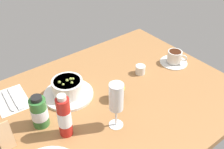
{
  "coord_description": "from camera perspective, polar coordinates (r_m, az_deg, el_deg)",
  "views": [
    {
      "loc": [
        53.95,
        70.13,
        77.6
      ],
      "look_at": [
        -3.81,
        -4.4,
        8.66
      ],
      "focal_mm": 43.47,
      "sensor_mm": 36.0,
      "label": 1
    }
  ],
  "objects": [
    {
      "name": "ground_plane",
      "position": [
        1.19,
        -0.15,
        -5.62
      ],
      "size": [
        110.0,
        84.0,
        3.0
      ],
      "primitive_type": "cube",
      "color": "#9E6B3D"
    },
    {
      "name": "porridge_bowl",
      "position": [
        1.18,
        -9.29,
        -2.95
      ],
      "size": [
        21.76,
        21.76,
        8.89
      ],
      "color": "silver",
      "rests_on": "ground_plane"
    },
    {
      "name": "cutlery_setting",
      "position": [
        1.24,
        -20.35,
        -5.12
      ],
      "size": [
        14.23,
        19.11,
        0.9
      ],
      "color": "silver",
      "rests_on": "ground_plane"
    },
    {
      "name": "coffee_cup",
      "position": [
        1.42,
        12.99,
        3.39
      ],
      "size": [
        13.98,
        13.98,
        6.77
      ],
      "color": "silver",
      "rests_on": "ground_plane"
    },
    {
      "name": "creamer_jug",
      "position": [
        1.32,
        5.95,
        1.09
      ],
      "size": [
        4.73,
        5.71,
        4.96
      ],
      "color": "silver",
      "rests_on": "ground_plane"
    },
    {
      "name": "wine_glass",
      "position": [
        0.97,
        0.9,
        -5.13
      ],
      "size": [
        5.65,
        5.65,
        19.79
      ],
      "color": "white",
      "rests_on": "ground_plane"
    },
    {
      "name": "jam_jar",
      "position": [
        1.16,
        1.16,
        -3.94
      ],
      "size": [
        6.01,
        6.01,
        6.17
      ],
      "color": "#363214",
      "rests_on": "ground_plane"
    },
    {
      "name": "sauce_bottle_red",
      "position": [
        0.99,
        -9.99,
        -8.76
      ],
      "size": [
        5.02,
        5.02,
        18.47
      ],
      "color": "#B21E19",
      "rests_on": "ground_plane"
    },
    {
      "name": "sauce_bottle_green",
      "position": [
        1.06,
        -15.05,
        -7.64
      ],
      "size": [
        6.42,
        6.42,
        13.78
      ],
      "color": "#337233",
      "rests_on": "ground_plane"
    },
    {
      "name": "menu_card",
      "position": [
        1.03,
        -21.79,
        -11.61
      ],
      "size": [
        5.07,
        5.73,
        10.69
      ],
      "color": "tan",
      "rests_on": "ground_plane"
    }
  ]
}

